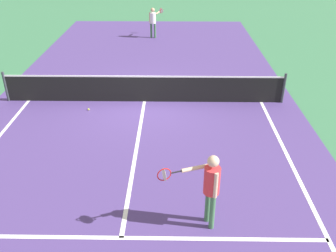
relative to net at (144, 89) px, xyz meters
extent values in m
plane|color=#38724C|center=(0.00, 0.00, -0.49)|extent=(60.00, 60.00, 0.00)
cube|color=#4C387A|center=(0.00, 0.00, -0.49)|extent=(10.62, 24.40, 0.00)
cube|color=white|center=(4.11, -5.95, -0.49)|extent=(0.10, 11.89, 0.01)
cube|color=white|center=(0.00, -6.40, -0.49)|extent=(8.22, 0.10, 0.01)
cube|color=white|center=(0.00, -3.20, -0.49)|extent=(0.10, 6.40, 0.01)
cylinder|color=#33383D|center=(-4.82, 0.00, 0.04)|extent=(0.09, 0.09, 1.07)
cylinder|color=#33383D|center=(4.82, 0.00, 0.04)|extent=(0.09, 0.09, 1.07)
cube|color=black|center=(0.00, 0.00, -0.04)|extent=(9.64, 0.02, 0.91)
cube|color=white|center=(0.00, 0.00, 0.44)|extent=(9.64, 0.03, 0.05)
cylinder|color=#3F7247|center=(1.81, -6.08, -0.08)|extent=(0.11, 0.11, 0.83)
cylinder|color=#3F7247|center=(1.74, -5.87, -0.08)|extent=(0.11, 0.11, 0.83)
cylinder|color=red|center=(1.78, -5.98, 0.63)|extent=(0.32, 0.32, 0.58)
sphere|color=beige|center=(1.78, -5.98, 1.08)|extent=(0.23, 0.23, 0.23)
cylinder|color=beige|center=(1.83, -6.14, 0.64)|extent=(0.08, 0.08, 0.57)
cylinder|color=beige|center=(1.45, -5.91, 0.87)|extent=(0.56, 0.27, 0.08)
cylinder|color=black|center=(1.08, -6.05, 0.87)|extent=(0.22, 0.10, 0.03)
torus|color=red|center=(0.85, -6.13, 0.87)|extent=(0.27, 0.12, 0.28)
cylinder|color=silver|center=(0.85, -6.13, 0.87)|extent=(0.09, 0.24, 0.25)
cylinder|color=#3F7247|center=(-0.22, 8.34, -0.10)|extent=(0.11, 0.11, 0.79)
cylinder|color=#3F7247|center=(-0.01, 8.27, -0.10)|extent=(0.11, 0.11, 0.79)
cylinder|color=white|center=(-0.11, 8.31, 0.57)|extent=(0.32, 0.32, 0.55)
sphere|color=tan|center=(-0.11, 8.31, 1.00)|extent=(0.22, 0.22, 0.22)
cylinder|color=tan|center=(-0.28, 8.36, 0.58)|extent=(0.08, 0.08, 0.54)
cylinder|color=tan|center=(0.13, 8.51, 0.80)|extent=(0.24, 0.54, 0.08)
cylinder|color=black|center=(0.24, 8.87, 0.80)|extent=(0.09, 0.22, 0.03)
torus|color=red|center=(0.31, 9.10, 0.80)|extent=(0.10, 0.28, 0.28)
cylinder|color=silver|center=(0.31, 9.10, 0.80)|extent=(0.24, 0.08, 0.25)
sphere|color=#CCE033|center=(-1.83, -0.72, -0.46)|extent=(0.07, 0.07, 0.07)
camera|label=1|loc=(1.01, -11.64, 4.96)|focal=38.91mm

